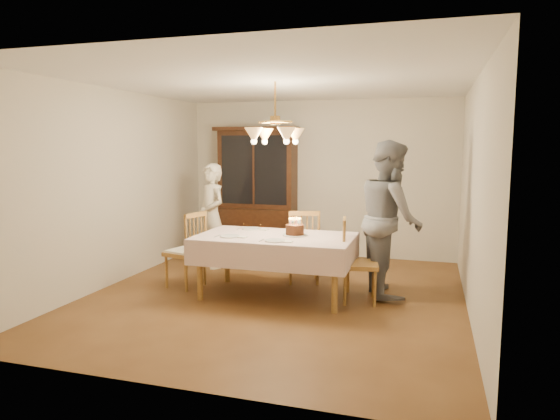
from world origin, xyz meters
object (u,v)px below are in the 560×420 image
(dining_table, at_px, (275,242))
(china_hutch, at_px, (257,194))
(chair_far_side, at_px, (304,250))
(birthday_cake, at_px, (295,230))
(elderly_woman, at_px, (212,216))

(dining_table, xyz_separation_m, china_hutch, (-1.03, 2.25, 0.36))
(dining_table, bearing_deg, chair_far_side, 76.38)
(china_hutch, relative_size, birthday_cake, 7.20)
(dining_table, xyz_separation_m, birthday_cake, (0.23, 0.07, 0.14))
(dining_table, relative_size, elderly_woman, 1.20)
(dining_table, distance_m, birthday_cake, 0.28)
(dining_table, distance_m, china_hutch, 2.50)
(dining_table, height_order, china_hutch, china_hutch)
(dining_table, height_order, birthday_cake, birthday_cake)
(china_hutch, height_order, chair_far_side, china_hutch)
(chair_far_side, distance_m, elderly_woman, 1.64)
(chair_far_side, bearing_deg, china_hutch, 128.17)
(elderly_woman, bearing_deg, dining_table, -2.76)
(elderly_woman, height_order, birthday_cake, elderly_woman)
(dining_table, relative_size, chair_far_side, 1.90)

